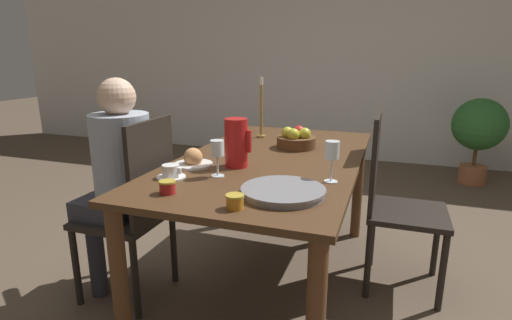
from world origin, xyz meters
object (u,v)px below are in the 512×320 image
Objects in this scene: chair_opposite at (394,200)px; serving_tray at (283,191)px; red_pitcher at (236,142)px; potted_plant at (479,129)px; teacup_near_person at (171,172)px; fruit_bowl at (296,139)px; chair_person_side at (135,207)px; person_seated at (118,171)px; jam_jar_amber at (235,201)px; bread_plate at (193,160)px; candlestick_tall at (261,113)px; jam_jar_red at (167,186)px; wine_glass_water at (332,152)px; wine_glass_juice at (217,150)px.

serving_tray is (-0.43, -0.78, 0.26)m from chair_opposite.
potted_plant is (1.55, 2.72, -0.31)m from red_pitcher.
potted_plant is at bearing 59.48° from teacup_near_person.
teacup_near_person is 0.86m from fruit_bowl.
chair_person_side reaches higher than potted_plant.
person_seated is 17.67× the size of jam_jar_amber.
bread_plate is (-0.54, 0.27, 0.02)m from serving_tray.
person_seated is 3.02× the size of candlestick_tall.
chair_person_side reaches higher than bread_plate.
person_seated is 9.11× the size of teacup_near_person.
jam_jar_amber is at bearing -89.04° from fruit_bowl.
candlestick_tall is at bearing 142.09° from fruit_bowl.
chair_opposite is 0.65m from fruit_bowl.
chair_opposite is 1.30m from jam_jar_red.
serving_tray is 1.47× the size of fruit_bowl.
potted_plant is at bearing 69.21° from wine_glass_water.
jam_jar_red is at bearing -163.32° from serving_tray.
teacup_near_person is (0.42, -0.16, 0.08)m from person_seated.
teacup_near_person is 0.57× the size of fruit_bowl.
jam_jar_amber is 0.17× the size of candlestick_tall.
person_seated reaches higher than jam_jar_amber.
bread_plate is (0.42, 0.05, 0.08)m from person_seated.
wine_glass_juice is (0.52, -0.07, 0.37)m from chair_person_side.
chair_person_side reaches higher than wine_glass_juice.
person_seated is at bearing -170.30° from red_pitcher.
wine_glass_juice is at bearing -95.70° from red_pitcher.
jam_jar_amber is (0.22, -0.34, -0.09)m from wine_glass_juice.
red_pitcher reaches higher than jam_jar_red.
candlestick_tall is (0.43, 0.84, 0.41)m from chair_person_side.
teacup_near_person is at bearing 148.64° from jam_jar_amber.
jam_jar_red is (0.52, -0.35, 0.08)m from person_seated.
teacup_near_person is at bearing 174.16° from serving_tray.
person_seated is 6.15× the size of bread_plate.
chair_opposite is 1.16m from jam_jar_amber.
fruit_bowl is at bearing -53.69° from person_seated.
red_pitcher is at bearing 168.35° from wine_glass_water.
chair_person_side is at bearing 172.48° from wine_glass_juice.
red_pitcher is 3.15m from potted_plant.
fruit_bowl is at bearing 72.53° from jam_jar_red.
jam_jar_red is (0.10, -0.40, -0.00)m from bread_plate.
potted_plant is (2.09, 2.84, 0.05)m from chair_person_side.
person_seated is 17.67× the size of jam_jar_red.
teacup_near_person is 0.15× the size of potted_plant.
potted_plant is at bearing 68.11° from serving_tray.
chair_opposite is 1.13m from bread_plate.
red_pitcher is at bearing -119.74° from potted_plant.
red_pitcher is 1.31× the size of wine_glass_water.
candlestick_tall reaches higher than potted_plant.
serving_tray is (0.35, -0.14, -0.11)m from wine_glass_juice.
chair_person_side is 5.42× the size of wine_glass_water.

